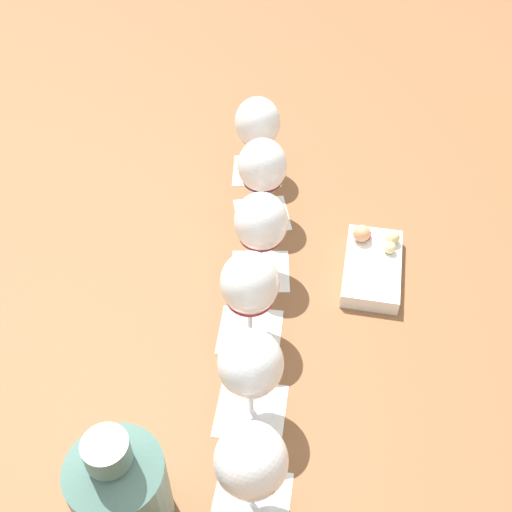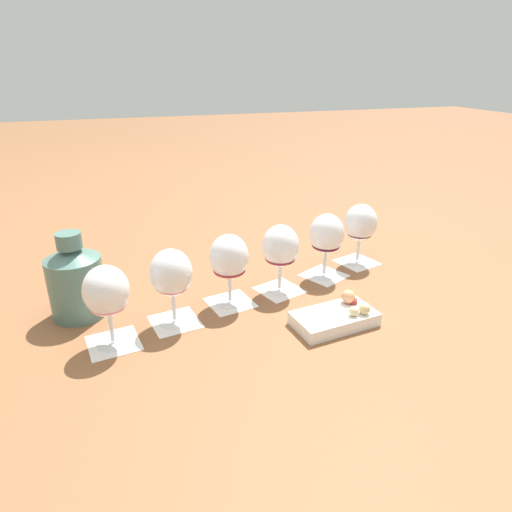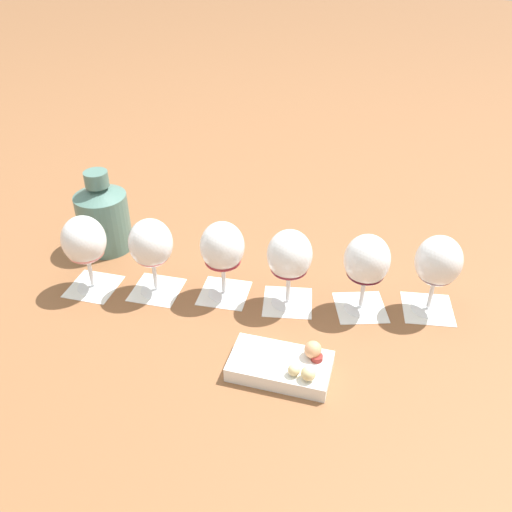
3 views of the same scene
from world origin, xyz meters
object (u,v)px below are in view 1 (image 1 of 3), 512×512
wine_glass_5 (258,126)px  wine_glass_3 (261,225)px  wine_glass_1 (251,367)px  wine_glass_4 (262,169)px  ceramic_vase (120,489)px  wine_glass_0 (251,464)px  snack_dish (372,264)px  wine_glass_2 (250,286)px

wine_glass_5 → wine_glass_3: bearing=-161.8°
wine_glass_1 → wine_glass_3: same height
wine_glass_4 → ceramic_vase: size_ratio=0.87×
wine_glass_4 → wine_glass_5: (0.13, 0.05, -0.00)m
wine_glass_0 → ceramic_vase: ceramic_vase is taller
wine_glass_0 → wine_glass_3: same height
wine_glass_4 → ceramic_vase: ceramic_vase is taller
wine_glass_3 → wine_glass_4: same height
wine_glass_3 → wine_glass_5: same height
ceramic_vase → wine_glass_3: bearing=-4.4°
wine_glass_3 → snack_dish: size_ratio=0.90×
ceramic_vase → snack_dish: 0.57m
wine_glass_0 → wine_glass_4: 0.56m
wine_glass_4 → wine_glass_2: bearing=-167.1°
ceramic_vase → snack_dish: (0.52, -0.22, -0.07)m
wine_glass_4 → snack_dish: size_ratio=0.90×
wine_glass_2 → wine_glass_3: same height
wine_glass_5 → ceramic_vase: (-0.73, -0.05, -0.03)m
ceramic_vase → wine_glass_4: bearing=0.5°
wine_glass_2 → ceramic_vase: bearing=170.0°
wine_glass_2 → snack_dish: (0.19, -0.16, -0.09)m
wine_glass_0 → wine_glass_3: 0.42m
wine_glass_2 → ceramic_vase: 0.34m
wine_glass_1 → wine_glass_2: bearing=18.0°
snack_dish → wine_glass_4: bearing=69.6°
wine_glass_3 → ceramic_vase: size_ratio=0.87×
wine_glass_4 → snack_dish: bearing=-110.4°
wine_glass_2 → wine_glass_3: 0.14m
wine_glass_3 → wine_glass_4: 0.15m
wine_glass_3 → wine_glass_5: 0.28m
ceramic_vase → snack_dish: size_ratio=1.04×
wine_glass_1 → wine_glass_3: (0.27, 0.07, 0.00)m
wine_glass_1 → wine_glass_4: size_ratio=1.00×
wine_glass_1 → snack_dish: wine_glass_1 is taller
wine_glass_0 → wine_glass_1: same height
wine_glass_4 → wine_glass_5: bearing=20.8°
wine_glass_4 → wine_glass_5: 0.14m
snack_dish → wine_glass_0: bearing=170.5°
wine_glass_3 → wine_glass_5: bearing=18.2°
wine_glass_4 → snack_dish: wine_glass_4 is taller
wine_glass_2 → wine_glass_3: (0.13, 0.02, -0.00)m
wine_glass_1 → wine_glass_5: bearing=16.1°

